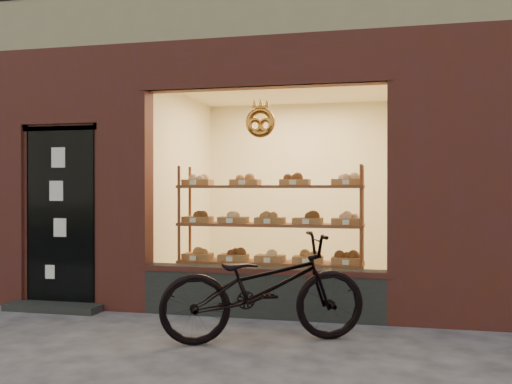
# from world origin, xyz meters

# --- Properties ---
(ground) EXTENTS (90.00, 90.00, 0.00)m
(ground) POSITION_xyz_m (0.00, 0.00, 0.00)
(ground) COLOR #38383A
(display_shelf) EXTENTS (2.20, 0.45, 1.70)m
(display_shelf) POSITION_xyz_m (0.45, 2.55, 0.86)
(display_shelf) COLOR brown
(display_shelf) RESTS_ON ground
(bicycle) EXTENTS (2.04, 1.37, 1.01)m
(bicycle) POSITION_xyz_m (0.67, 1.12, 0.51)
(bicycle) COLOR black
(bicycle) RESTS_ON ground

